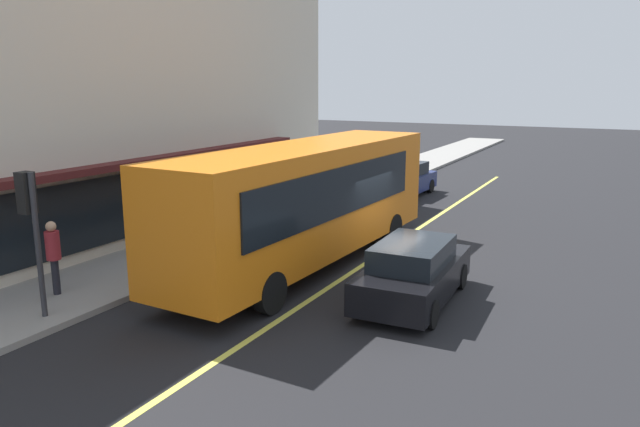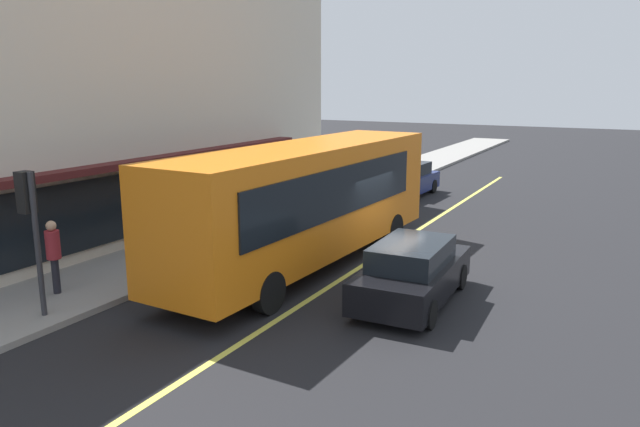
% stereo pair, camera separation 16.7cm
% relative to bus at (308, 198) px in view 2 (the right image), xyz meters
% --- Properties ---
extents(ground, '(120.00, 120.00, 0.00)m').
position_rel_bus_xyz_m(ground, '(1.61, -1.39, -1.99)').
color(ground, black).
extents(sidewalk, '(80.00, 3.18, 0.15)m').
position_rel_bus_xyz_m(sidewalk, '(1.61, 4.06, -1.91)').
color(sidewalk, gray).
rests_on(sidewalk, ground).
extents(lane_centre_stripe, '(36.00, 0.16, 0.01)m').
position_rel_bus_xyz_m(lane_centre_stripe, '(1.61, -1.39, -1.98)').
color(lane_centre_stripe, '#D8D14C').
rests_on(lane_centre_stripe, ground).
extents(storefront_building, '(24.96, 10.30, 9.60)m').
position_rel_bus_xyz_m(storefront_building, '(-1.14, 10.49, 2.81)').
color(storefront_building, beige).
rests_on(storefront_building, ground).
extents(bus, '(11.22, 2.95, 3.50)m').
position_rel_bus_xyz_m(bus, '(0.00, 0.00, 0.00)').
color(bus, orange).
rests_on(bus, ground).
extents(traffic_light, '(0.30, 0.52, 3.20)m').
position_rel_bus_xyz_m(traffic_light, '(-6.37, 3.29, 0.55)').
color(traffic_light, '#2D2D33').
rests_on(traffic_light, sidewalk).
extents(car_navy, '(4.36, 1.98, 1.52)m').
position_rel_bus_xyz_m(car_navy, '(11.72, 1.34, -1.24)').
color(car_navy, navy).
rests_on(car_navy, ground).
extents(car_black, '(4.36, 1.98, 1.52)m').
position_rel_bus_xyz_m(car_black, '(-1.35, -3.64, -1.24)').
color(car_black, black).
rests_on(car_black, ground).
extents(pedestrian_waiting, '(0.34, 0.34, 1.82)m').
position_rel_bus_xyz_m(pedestrian_waiting, '(-5.28, 4.08, -0.73)').
color(pedestrian_waiting, black).
rests_on(pedestrian_waiting, sidewalk).
extents(pedestrian_at_corner, '(0.34, 0.34, 1.64)m').
position_rel_bus_xyz_m(pedestrian_at_corner, '(12.44, 3.74, -0.86)').
color(pedestrian_at_corner, black).
rests_on(pedestrian_at_corner, sidewalk).
extents(pedestrian_near_storefront, '(0.34, 0.34, 1.71)m').
position_rel_bus_xyz_m(pedestrian_near_storefront, '(13.34, 3.00, -0.81)').
color(pedestrian_near_storefront, black).
rests_on(pedestrian_near_storefront, sidewalk).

